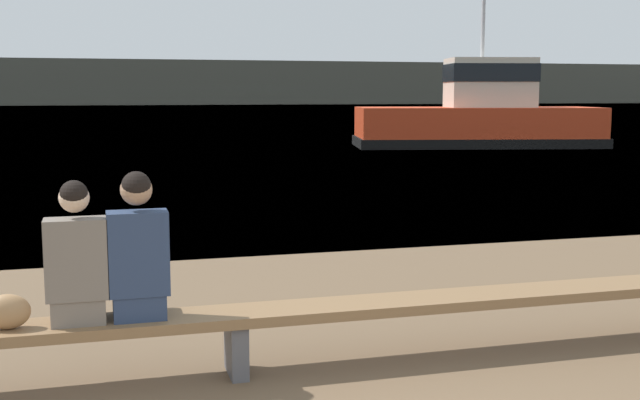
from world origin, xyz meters
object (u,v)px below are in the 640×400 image
shopping_bag (7,312)px  person_right (138,254)px  bench_main (236,321)px  tugboat_red (480,119)px  person_left (77,262)px

shopping_bag → person_right: bearing=1.9°
person_right → bench_main: bearing=0.0°
tugboat_red → bench_main: bearing=161.8°
bench_main → tugboat_red: (12.82, 21.63, 0.63)m
bench_main → tugboat_red: size_ratio=0.91×
bench_main → person_left: person_left is taller
bench_main → person_left: size_ratio=8.96×
person_right → shopping_bag: bearing=-178.1°
shopping_bag → tugboat_red: size_ratio=0.03×
person_right → tugboat_red: tugboat_red is taller
bench_main → shopping_bag: 1.52m
shopping_bag → tugboat_red: bearing=56.5°
tugboat_red → person_right: bearing=160.5°
bench_main → shopping_bag: shopping_bag is taller
person_right → tugboat_red: 25.49m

